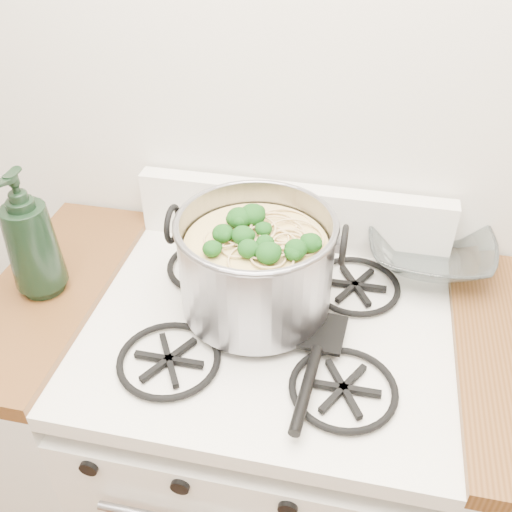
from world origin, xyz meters
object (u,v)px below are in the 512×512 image
Objects in this scene: spatula at (323,329)px; glass_bowl at (428,256)px; gas_range at (266,452)px; stock_pot at (256,265)px; bottle at (29,234)px.

glass_bowl is at bearing 57.72° from spatula.
spatula is (0.12, -0.02, 0.50)m from gas_range.
glass_bowl is (0.21, 0.29, 0.00)m from spatula.
stock_pot is (-0.04, 0.04, 0.59)m from gas_range.
glass_bowl is (0.33, 0.27, 0.50)m from gas_range.
stock_pot reaches higher than gas_range.
spatula is at bearing 0.36° from bottle.
bottle is at bearing -177.38° from spatula.
stock_pot is 0.19m from spatula.
bottle reaches higher than glass_bowl.
glass_bowl is 0.39× the size of bottle.
bottle is (-0.51, -0.01, 0.63)m from gas_range.
gas_range is at bearing 2.78° from bottle.
bottle is (-0.47, -0.05, 0.04)m from stock_pot.
bottle reaches higher than stock_pot.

